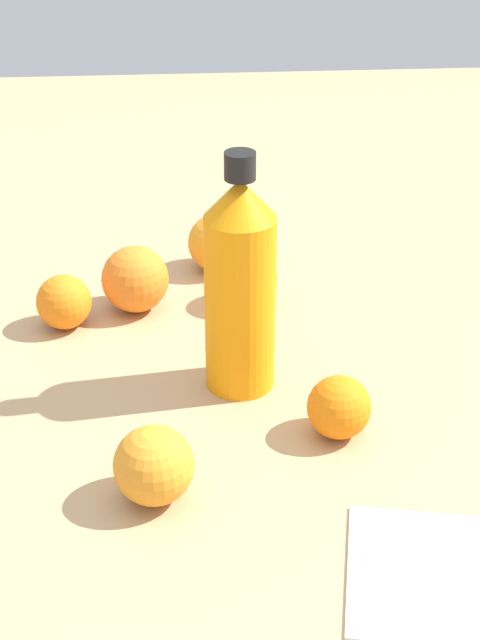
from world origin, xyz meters
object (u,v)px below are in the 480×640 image
orange_2 (135,279)px  orange_1 (250,279)px  orange_4 (154,465)px  orange_5 (339,407)px  water_bottle (240,285)px  orange_0 (64,302)px  folded_napkin (424,573)px  orange_3 (217,243)px

orange_2 → orange_1: bearing=-179.4°
orange_4 → orange_5: bearing=-155.3°
water_bottle → orange_1: 0.20m
orange_0 → folded_napkin: bearing=127.2°
folded_napkin → orange_4: bearing=-27.5°
orange_5 → folded_napkin: (-0.04, 0.20, -0.03)m
orange_2 → orange_3: 0.15m
orange_3 → orange_4: 0.47m
orange_5 → orange_1: bearing=-76.4°
orange_1 → orange_2: orange_2 is taller
orange_1 → orange_5: (-0.07, 0.28, -0.00)m
orange_3 → orange_4: (0.08, 0.47, -0.00)m
folded_napkin → orange_1: bearing=-77.4°
orange_2 → orange_4: (-0.02, 0.36, -0.00)m
water_bottle → folded_napkin: water_bottle is taller
orange_5 → folded_napkin: orange_5 is taller
orange_1 → orange_2: (0.14, 0.00, 0.01)m
orange_2 → folded_napkin: size_ratio=0.54×
orange_1 → orange_2: bearing=0.6°
orange_5 → folded_napkin: 0.21m
orange_1 → orange_3: size_ratio=0.91×
orange_5 → orange_0: bearing=-39.1°
water_bottle → orange_4: (0.09, 0.19, -0.09)m
water_bottle → orange_2: (0.12, -0.18, -0.08)m
orange_0 → orange_5: 0.38m
orange_4 → water_bottle: bearing=-116.5°
orange_3 → folded_napkin: bearing=103.8°
water_bottle → orange_5: bearing=32.0°
orange_0 → orange_4: bearing=108.6°
orange_2 → orange_3: orange_2 is taller
orange_4 → orange_5: orange_4 is taller
water_bottle → orange_0: bearing=-134.9°
water_bottle → orange_4: size_ratio=3.56×
orange_3 → folded_napkin: size_ratio=0.51×
orange_3 → orange_4: size_ratio=1.04×
orange_2 → folded_napkin: orange_2 is taller
folded_napkin → orange_2: bearing=-62.4°
orange_0 → orange_1: bearing=-170.5°
water_bottle → orange_3: size_ratio=3.43×
orange_0 → orange_1: (-0.23, -0.04, 0.00)m
orange_3 → orange_4: orange_3 is taller
orange_2 → orange_4: size_ratio=1.11×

